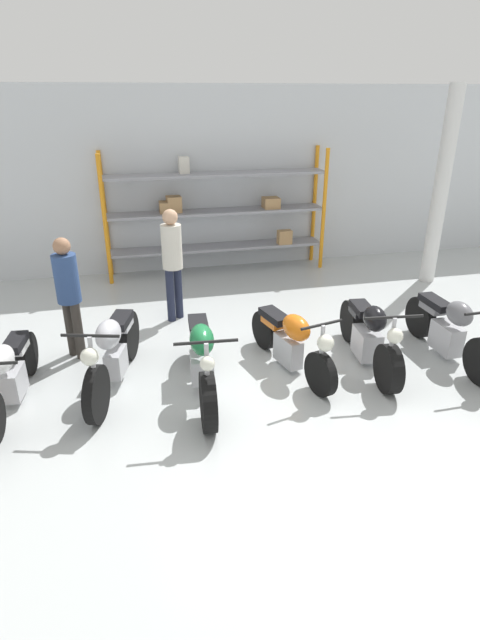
{
  "coord_description": "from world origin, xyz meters",
  "views": [
    {
      "loc": [
        -1.36,
        -5.41,
        3.41
      ],
      "look_at": [
        0.0,
        0.4,
        0.7
      ],
      "focal_mm": 28.0,
      "sensor_mm": 36.0,
      "label": 1
    }
  ],
  "objects_px": {
    "motorcycle_silver": "(113,351)",
    "motorcycle_orange": "(291,340)",
    "motorcycle_green": "(202,358)",
    "person_near_rack": "(68,289)",
    "motorcycle_black": "(369,336)",
    "motorcycle_white": "(8,375)",
    "motorcycle_grey": "(450,330)",
    "person_browsing": "(172,256)",
    "shelving_rack": "(217,211)"
  },
  "relations": [
    {
      "from": "shelving_rack",
      "to": "motorcycle_silver",
      "type": "relative_size",
      "value": 2.09
    },
    {
      "from": "motorcycle_orange",
      "to": "person_browsing",
      "type": "relative_size",
      "value": 1.07
    },
    {
      "from": "motorcycle_white",
      "to": "motorcycle_orange",
      "type": "relative_size",
      "value": 1.05
    },
    {
      "from": "motorcycle_grey",
      "to": "person_near_rack",
      "type": "bearing_deg",
      "value": -104.21
    },
    {
      "from": "motorcycle_green",
      "to": "person_near_rack",
      "type": "height_order",
      "value": "person_near_rack"
    },
    {
      "from": "motorcycle_green",
      "to": "motorcycle_orange",
      "type": "xyz_separation_m",
      "value": [
        1.24,
        0.27,
        -0.03
      ]
    },
    {
      "from": "shelving_rack",
      "to": "motorcycle_silver",
      "type": "distance_m",
      "value": 4.76
    },
    {
      "from": "motorcycle_white",
      "to": "motorcycle_grey",
      "type": "distance_m",
      "value": 5.76
    },
    {
      "from": "motorcycle_white",
      "to": "motorcycle_silver",
      "type": "height_order",
      "value": "motorcycle_silver"
    },
    {
      "from": "motorcycle_orange",
      "to": "motorcycle_grey",
      "type": "relative_size",
      "value": 0.94
    },
    {
      "from": "motorcycle_silver",
      "to": "person_browsing",
      "type": "height_order",
      "value": "person_browsing"
    },
    {
      "from": "motorcycle_black",
      "to": "person_near_rack",
      "type": "relative_size",
      "value": 1.2
    },
    {
      "from": "motorcycle_silver",
      "to": "motorcycle_grey",
      "type": "height_order",
      "value": "motorcycle_silver"
    },
    {
      "from": "motorcycle_green",
      "to": "motorcycle_black",
      "type": "bearing_deg",
      "value": 98.97
    },
    {
      "from": "motorcycle_silver",
      "to": "motorcycle_white",
      "type": "bearing_deg",
      "value": -66.56
    },
    {
      "from": "motorcycle_orange",
      "to": "motorcycle_grey",
      "type": "bearing_deg",
      "value": 71.53
    },
    {
      "from": "motorcycle_silver",
      "to": "motorcycle_orange",
      "type": "xyz_separation_m",
      "value": [
        2.29,
        -0.11,
        -0.06
      ]
    },
    {
      "from": "motorcycle_black",
      "to": "person_near_rack",
      "type": "distance_m",
      "value": 4.12
    },
    {
      "from": "motorcycle_white",
      "to": "motorcycle_green",
      "type": "distance_m",
      "value": 2.27
    },
    {
      "from": "shelving_rack",
      "to": "person_near_rack",
      "type": "bearing_deg",
      "value": -129.34
    },
    {
      "from": "person_browsing",
      "to": "motorcycle_grey",
      "type": "bearing_deg",
      "value": -159.43
    },
    {
      "from": "shelving_rack",
      "to": "motorcycle_grey",
      "type": "relative_size",
      "value": 2.16
    },
    {
      "from": "person_near_rack",
      "to": "person_browsing",
      "type": "bearing_deg",
      "value": 172.33
    },
    {
      "from": "motorcycle_silver",
      "to": "motorcycle_orange",
      "type": "relative_size",
      "value": 1.1
    },
    {
      "from": "motorcycle_white",
      "to": "motorcycle_black",
      "type": "xyz_separation_m",
      "value": [
        4.59,
        -0.02,
        -0.0
      ]
    },
    {
      "from": "shelving_rack",
      "to": "motorcycle_orange",
      "type": "distance_m",
      "value": 4.38
    },
    {
      "from": "motorcycle_white",
      "to": "motorcycle_green",
      "type": "xyz_separation_m",
      "value": [
        2.26,
        -0.21,
        0.05
      ]
    },
    {
      "from": "shelving_rack",
      "to": "motorcycle_green",
      "type": "bearing_deg",
      "value": -103.2
    },
    {
      "from": "motorcycle_orange",
      "to": "motorcycle_green",
      "type": "bearing_deg",
      "value": -91.4
    },
    {
      "from": "motorcycle_orange",
      "to": "person_browsing",
      "type": "height_order",
      "value": "person_browsing"
    },
    {
      "from": "motorcycle_white",
      "to": "motorcycle_black",
      "type": "height_order",
      "value": "motorcycle_black"
    },
    {
      "from": "motorcycle_orange",
      "to": "person_near_rack",
      "type": "distance_m",
      "value": 3.07
    },
    {
      "from": "motorcycle_green",
      "to": "motorcycle_orange",
      "type": "relative_size",
      "value": 1.15
    },
    {
      "from": "motorcycle_green",
      "to": "motorcycle_black",
      "type": "xyz_separation_m",
      "value": [
        2.33,
        0.19,
        -0.05
      ]
    },
    {
      "from": "motorcycle_silver",
      "to": "motorcycle_green",
      "type": "height_order",
      "value": "motorcycle_green"
    },
    {
      "from": "person_browsing",
      "to": "person_near_rack",
      "type": "height_order",
      "value": "person_browsing"
    },
    {
      "from": "motorcycle_green",
      "to": "motorcycle_black",
      "type": "distance_m",
      "value": 2.34
    },
    {
      "from": "motorcycle_white",
      "to": "motorcycle_grey",
      "type": "height_order",
      "value": "motorcycle_grey"
    },
    {
      "from": "motorcycle_silver",
      "to": "person_browsing",
      "type": "distance_m",
      "value": 2.23
    },
    {
      "from": "shelving_rack",
      "to": "motorcycle_white",
      "type": "height_order",
      "value": "shelving_rack"
    },
    {
      "from": "motorcycle_silver",
      "to": "motorcycle_grey",
      "type": "distance_m",
      "value": 4.56
    },
    {
      "from": "motorcycle_silver",
      "to": "person_near_rack",
      "type": "height_order",
      "value": "person_near_rack"
    },
    {
      "from": "motorcycle_green",
      "to": "person_browsing",
      "type": "xyz_separation_m",
      "value": [
        -0.08,
        2.3,
        0.62
      ]
    },
    {
      "from": "motorcycle_orange",
      "to": "person_near_rack",
      "type": "bearing_deg",
      "value": -124.13
    },
    {
      "from": "shelving_rack",
      "to": "motorcycle_silver",
      "type": "bearing_deg",
      "value": -116.87
    },
    {
      "from": "motorcycle_silver",
      "to": "person_browsing",
      "type": "relative_size",
      "value": 1.17
    },
    {
      "from": "motorcycle_grey",
      "to": "motorcycle_black",
      "type": "bearing_deg",
      "value": -95.77
    },
    {
      "from": "shelving_rack",
      "to": "motorcycle_orange",
      "type": "height_order",
      "value": "shelving_rack"
    },
    {
      "from": "motorcycle_green",
      "to": "person_browsing",
      "type": "relative_size",
      "value": 1.23
    },
    {
      "from": "motorcycle_white",
      "to": "motorcycle_black",
      "type": "relative_size",
      "value": 0.99
    }
  ]
}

